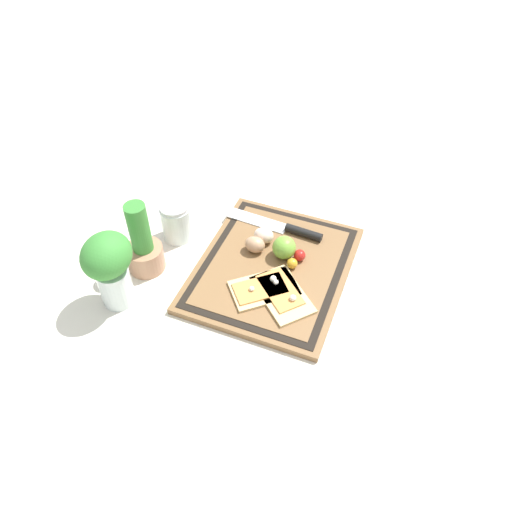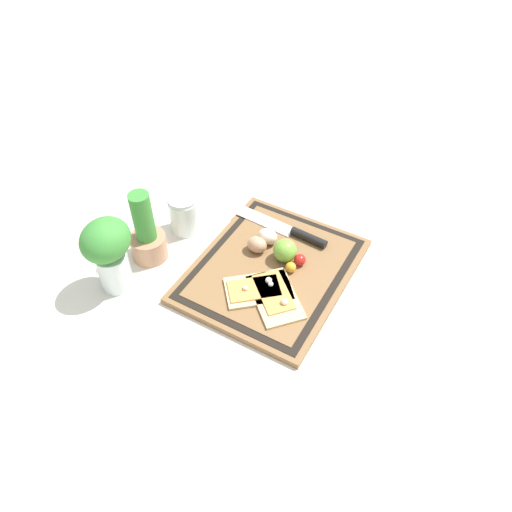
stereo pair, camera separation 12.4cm
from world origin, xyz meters
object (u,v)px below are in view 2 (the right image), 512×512
object	(u,v)px
cherry_tomato_red	(300,260)
egg_pink	(268,236)
lime	(285,250)
sauce_jar	(184,216)
knife	(295,232)
herb_glass	(108,250)
egg_brown	(257,245)
cherry_tomato_yellow	(291,267)
pizza_slice_far	(257,289)
herb_pot	(147,236)
pizza_slice_near	(275,296)

from	to	relation	value
cherry_tomato_red	egg_pink	bearing A→B (deg)	75.28
egg_pink	lime	size ratio (longest dim) A/B	0.89
cherry_tomato_red	sauce_jar	distance (m)	0.34
knife	herb_glass	xyz separation A→B (m)	(-0.35, 0.30, 0.09)
sauce_jar	herb_glass	size ratio (longest dim) A/B	0.53
knife	egg_pink	distance (m)	0.08
egg_brown	cherry_tomato_yellow	bearing A→B (deg)	-101.01
pizza_slice_far	lime	size ratio (longest dim) A/B	3.05
lime	cherry_tomato_red	bearing A→B (deg)	-86.39
knife	lime	distance (m)	0.10
knife	egg_brown	bearing A→B (deg)	150.11
cherry_tomato_yellow	herb_pot	xyz separation A→B (m)	(-0.11, 0.35, 0.04)
cherry_tomato_yellow	herb_pot	bearing A→B (deg)	108.26
herb_glass	egg_pink	bearing A→B (deg)	-41.19
cherry_tomato_red	knife	bearing A→B (deg)	32.99
cherry_tomato_yellow	herb_glass	world-z (taller)	herb_glass
knife	egg_brown	distance (m)	0.12
egg_brown	herb_pot	xyz separation A→B (m)	(-0.13, 0.24, 0.03)
egg_pink	lime	distance (m)	0.07
sauce_jar	herb_glass	distance (m)	0.26
egg_brown	cherry_tomato_yellow	size ratio (longest dim) A/B	1.96
egg_pink	cherry_tomato_yellow	distance (m)	0.12
pizza_slice_near	cherry_tomato_red	bearing A→B (deg)	-1.12
pizza_slice_near	egg_brown	xyz separation A→B (m)	(0.11, 0.11, 0.02)
sauce_jar	lime	bearing A→B (deg)	-86.95
egg_brown	pizza_slice_near	bearing A→B (deg)	-135.17
pizza_slice_near	egg_pink	size ratio (longest dim) A/B	3.52
lime	herb_pot	distance (m)	0.35
cherry_tomato_red	herb_glass	world-z (taller)	herb_glass
lime	herb_glass	distance (m)	0.42
pizza_slice_near	lime	distance (m)	0.13
lime	pizza_slice_near	bearing A→B (deg)	-162.67
egg_pink	cherry_tomato_red	xyz separation A→B (m)	(-0.03, -0.11, -0.01)
herb_pot	herb_glass	size ratio (longest dim) A/B	0.99
knife	cherry_tomato_red	xyz separation A→B (m)	(-0.09, -0.06, 0.01)
lime	sauce_jar	bearing A→B (deg)	93.05
knife	sauce_jar	bearing A→B (deg)	111.23
egg_brown	lime	xyz separation A→B (m)	(0.01, -0.07, 0.01)
pizza_slice_far	knife	xyz separation A→B (m)	(0.22, 0.01, 0.00)
pizza_slice_far	egg_pink	size ratio (longest dim) A/B	3.45
egg_pink	cherry_tomato_yellow	xyz separation A→B (m)	(-0.06, -0.10, -0.01)
egg_pink	herb_glass	world-z (taller)	herb_glass
lime	herb_glass	world-z (taller)	herb_glass
cherry_tomato_red	pizza_slice_far	bearing A→B (deg)	158.81
pizza_slice_far	egg_brown	xyz separation A→B (m)	(0.12, 0.07, 0.02)
egg_brown	sauce_jar	xyz separation A→B (m)	(-0.01, 0.22, 0.01)
egg_pink	lime	xyz separation A→B (m)	(-0.03, -0.07, 0.01)
pizza_slice_near	herb_pot	world-z (taller)	herb_pot
cherry_tomato_red	sauce_jar	world-z (taller)	sauce_jar
pizza_slice_far	knife	world-z (taller)	pizza_slice_far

